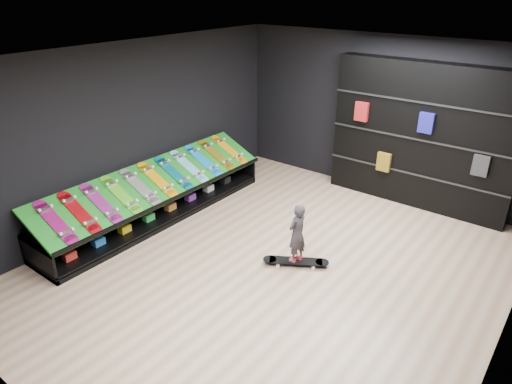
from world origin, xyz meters
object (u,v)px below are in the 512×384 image
Objects in this scene: floor_skateboard at (296,263)px; child at (296,244)px; back_shelving at (421,137)px; display_rack at (158,204)px.

child is at bearing -121.72° from floor_skateboard.
child is (-0.60, -3.11, -0.95)m from back_shelving.
child is (0.00, -0.00, 0.32)m from floor_skateboard.
floor_skateboard is 1.78× the size of child.
floor_skateboard is (2.79, 0.21, -0.21)m from display_rack.
child reaches higher than floor_skateboard.
floor_skateboard is (-0.60, -3.11, -1.27)m from back_shelving.
back_shelving is 3.41m from floor_skateboard.
display_rack is 2.80m from child.
back_shelving reaches higher than child.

